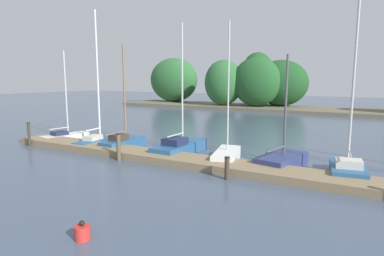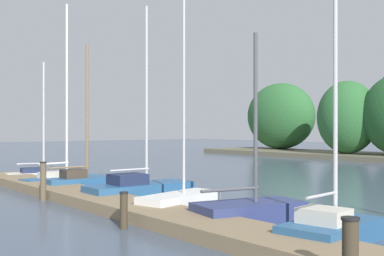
% 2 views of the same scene
% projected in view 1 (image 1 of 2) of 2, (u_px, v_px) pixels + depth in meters
% --- Properties ---
extents(dock_pier, '(28.77, 1.80, 0.35)m').
position_uv_depth(dock_pier, '(238.00, 168.00, 14.63)').
color(dock_pier, '#847051').
rests_on(dock_pier, ground).
extents(far_shore, '(58.10, 8.21, 7.53)m').
position_uv_depth(far_shore, '(302.00, 86.00, 41.13)').
color(far_shore, '#66604C').
rests_on(far_shore, ground).
extents(sailboat_0, '(1.52, 3.41, 5.91)m').
position_uv_depth(sailboat_0, '(66.00, 134.00, 22.32)').
color(sailboat_0, silver).
rests_on(sailboat_0, ground).
extents(sailboat_1, '(1.49, 3.95, 8.17)m').
position_uv_depth(sailboat_1, '(99.00, 137.00, 20.59)').
color(sailboat_1, '#285684').
rests_on(sailboat_1, ground).
extents(sailboat_2, '(1.16, 3.23, 6.05)m').
position_uv_depth(sailboat_2, '(124.00, 141.00, 19.53)').
color(sailboat_2, '#285684').
rests_on(sailboat_2, ground).
extents(sailboat_3, '(1.35, 4.28, 7.05)m').
position_uv_depth(sailboat_3, '(181.00, 146.00, 18.26)').
color(sailboat_3, '#285684').
rests_on(sailboat_3, ground).
extents(sailboat_4, '(1.71, 3.25, 6.80)m').
position_uv_depth(sailboat_4, '(227.00, 154.00, 16.45)').
color(sailboat_4, white).
rests_on(sailboat_4, ground).
extents(sailboat_5, '(1.94, 3.34, 5.19)m').
position_uv_depth(sailboat_5, '(283.00, 159.00, 15.49)').
color(sailboat_5, navy).
rests_on(sailboat_5, ground).
extents(sailboat_6, '(1.72, 2.98, 8.27)m').
position_uv_depth(sailboat_6, '(348.00, 167.00, 13.83)').
color(sailboat_6, '#285684').
rests_on(sailboat_6, ground).
extents(mooring_piling_0, '(0.20, 0.20, 1.45)m').
position_uv_depth(mooring_piling_0, '(29.00, 134.00, 20.08)').
color(mooring_piling_0, '#3D3323').
rests_on(mooring_piling_0, ground).
extents(mooring_piling_1, '(0.25, 0.25, 1.38)m').
position_uv_depth(mooring_piling_1, '(119.00, 147.00, 16.56)').
color(mooring_piling_1, brown).
rests_on(mooring_piling_1, ground).
extents(mooring_piling_2, '(0.23, 0.23, 0.95)m').
position_uv_depth(mooring_piling_2, '(227.00, 168.00, 13.44)').
color(mooring_piling_2, '#3D3323').
rests_on(mooring_piling_2, ground).
extents(channel_buoy_0, '(0.40, 0.40, 0.51)m').
position_uv_depth(channel_buoy_0, '(82.00, 232.00, 8.47)').
color(channel_buoy_0, red).
rests_on(channel_buoy_0, ground).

